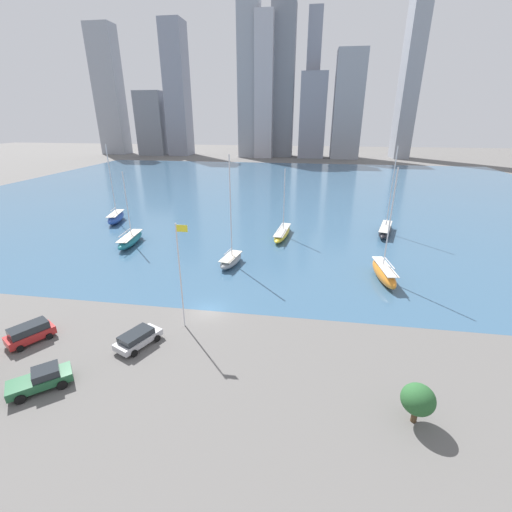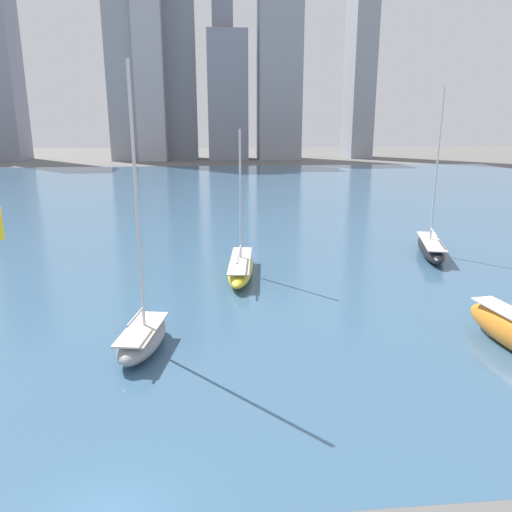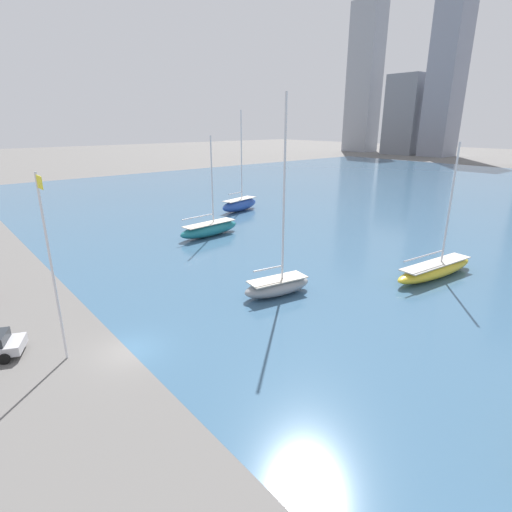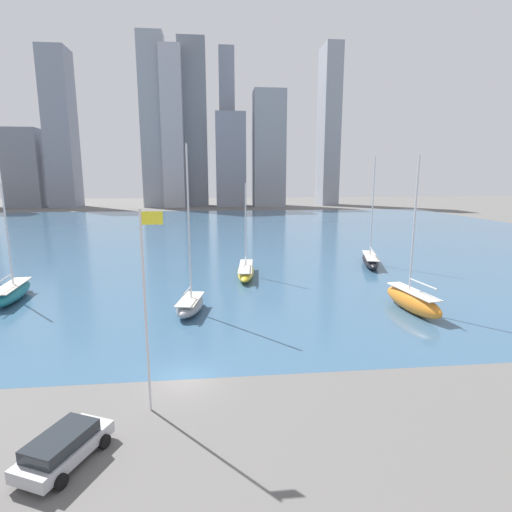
% 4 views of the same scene
% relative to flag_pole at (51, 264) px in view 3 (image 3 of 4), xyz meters
% --- Properties ---
extents(ground_plane, '(500.00, 500.00, 0.00)m').
position_rel_flag_pole_xyz_m(ground_plane, '(1.69, 3.36, -6.29)').
color(ground_plane, '#605E5B').
extents(flag_pole, '(1.24, 0.14, 11.60)m').
position_rel_flag_pole_xyz_m(flag_pole, '(0.00, 0.00, 0.00)').
color(flag_pole, silver).
rests_on(flag_pole, ground_plane).
extents(sailboat_blue, '(4.08, 8.54, 16.02)m').
position_rel_flag_pole_xyz_m(sailboat_blue, '(-28.10, 35.57, -5.16)').
color(sailboat_blue, '#284CA8').
rests_on(sailboat_blue, harbor_water).
extents(sailboat_yellow, '(3.35, 11.07, 12.55)m').
position_rel_flag_pole_xyz_m(sailboat_yellow, '(8.01, 31.28, -5.47)').
color(sailboat_yellow, yellow).
rests_on(sailboat_yellow, harbor_water).
extents(sailboat_gray, '(3.33, 6.61, 16.32)m').
position_rel_flag_pole_xyz_m(sailboat_gray, '(1.31, 16.86, -5.35)').
color(sailboat_gray, gray).
rests_on(sailboat_gray, harbor_water).
extents(sailboat_teal, '(3.12, 9.30, 12.65)m').
position_rel_flag_pole_xyz_m(sailboat_teal, '(-18.23, 22.93, -5.33)').
color(sailboat_teal, '#1E757F').
rests_on(sailboat_teal, harbor_water).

